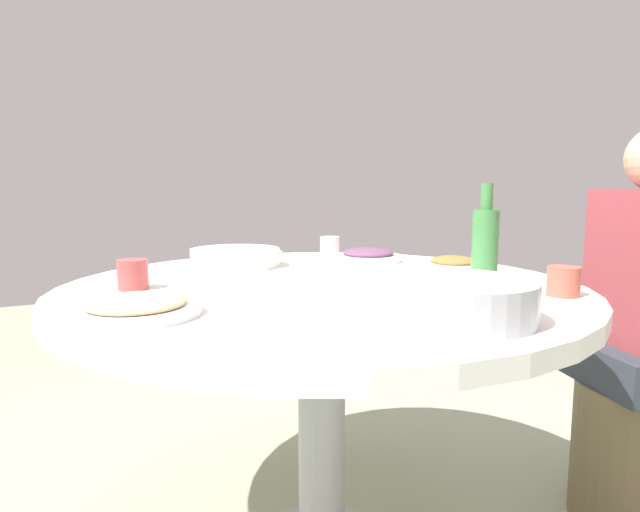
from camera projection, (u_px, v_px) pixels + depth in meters
The scene contains 11 objects.
round_dining_table at pixel (322, 323), 1.37m from camera, with size 1.32×1.32×0.77m.
rice_bowl at pixel (459, 299), 0.97m from camera, with size 0.28×0.28×0.08m.
soup_bowl at pixel (235, 258), 1.64m from camera, with size 0.28×0.28×0.06m.
dish_eggplant at pixel (368, 256), 1.76m from camera, with size 0.22×0.22×0.05m.
dish_stirfry at pixel (453, 264), 1.58m from camera, with size 0.20×0.20×0.04m.
dish_noodles at pixel (136, 307), 1.01m from camera, with size 0.25×0.25×0.04m.
green_bottle at pixel (485, 244), 1.34m from camera, with size 0.07×0.07×0.26m.
tea_cup_near at pixel (133, 274), 1.26m from camera, with size 0.07×0.07×0.07m, color #C24A48.
tea_cup_far at pixel (563, 281), 1.19m from camera, with size 0.07×0.07×0.07m, color #BF5544.
tea_cup_side at pixel (330, 246), 1.94m from camera, with size 0.07×0.07×0.07m, color silver.
stool_for_diner_left at pixel (638, 454), 1.58m from camera, with size 0.37×0.37×0.43m, color brown.
Camera 1 is at (1.18, -0.63, 1.01)m, focal length 29.39 mm.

